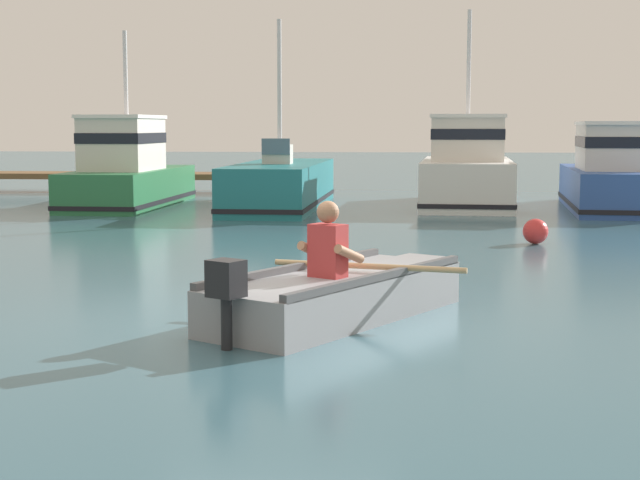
# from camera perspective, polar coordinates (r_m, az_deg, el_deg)

# --- Properties ---
(ground_plane) EXTENTS (120.00, 120.00, 0.00)m
(ground_plane) POSITION_cam_1_polar(r_m,az_deg,el_deg) (9.75, -3.00, -4.55)
(ground_plane) COLOR #386070
(wooden_dock) EXTENTS (14.51, 1.64, 1.05)m
(wooden_dock) POSITION_cam_1_polar(r_m,az_deg,el_deg) (29.14, -15.73, 3.72)
(wooden_dock) COLOR brown
(wooden_dock) RESTS_ON ground
(rowboat_with_person) EXTENTS (2.56, 3.43, 1.19)m
(rowboat_with_person) POSITION_cam_1_polar(r_m,az_deg,el_deg) (9.65, 1.22, -3.14)
(rowboat_with_person) COLOR gray
(rowboat_with_person) RESTS_ON ground
(moored_boat_green) EXTENTS (2.04, 5.46, 4.12)m
(moored_boat_green) POSITION_cam_1_polar(r_m,az_deg,el_deg) (23.36, -11.32, 3.91)
(moored_boat_green) COLOR #287042
(moored_boat_green) RESTS_ON ground
(moored_boat_teal) EXTENTS (2.04, 6.48, 4.32)m
(moored_boat_teal) POSITION_cam_1_polar(r_m,az_deg,el_deg) (22.57, -2.33, 3.21)
(moored_boat_teal) COLOR #1E727A
(moored_boat_teal) RESTS_ON ground
(moored_boat_white) EXTENTS (2.42, 5.41, 4.60)m
(moored_boat_white) POSITION_cam_1_polar(r_m,az_deg,el_deg) (23.22, 8.68, 4.02)
(moored_boat_white) COLOR white
(moored_boat_white) RESTS_ON ground
(moored_boat_blue) EXTENTS (2.23, 5.70, 2.01)m
(moored_boat_blue) POSITION_cam_1_polar(r_m,az_deg,el_deg) (22.93, 16.69, 3.59)
(moored_boat_blue) COLOR #2D519E
(moored_boat_blue) RESTS_ON ground
(mooring_buoy) EXTENTS (0.41, 0.41, 0.41)m
(mooring_buoy) POSITION_cam_1_polar(r_m,az_deg,el_deg) (16.03, 12.62, 0.50)
(mooring_buoy) COLOR red
(mooring_buoy) RESTS_ON ground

